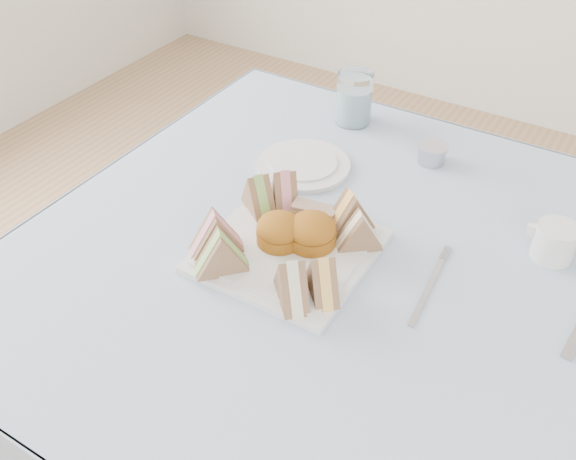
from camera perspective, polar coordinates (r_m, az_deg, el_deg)
The scene contains 19 objects.
table at distance 1.33m, azimuth 3.71°, elevation -14.50°, with size 0.90×0.90×0.74m, color brown.
tablecloth at distance 1.05m, azimuth 4.53°, elevation -2.42°, with size 1.02×1.02×0.01m, color #93A7C8.
serving_plate at distance 1.05m, azimuth 0.00°, elevation -1.86°, with size 0.26×0.26×0.01m, color silver.
sandwich_fl_a at distance 1.02m, azimuth -6.43°, elevation -0.16°, with size 0.09×0.04×0.08m, color #94674A, non-canonical shape.
sandwich_fl_b at distance 0.99m, azimuth -5.98°, elevation -1.86°, with size 0.09×0.04×0.08m, color #94674A, non-canonical shape.
sandwich_fr_a at distance 0.95m, azimuth 3.07°, elevation -4.08°, with size 0.08×0.04×0.07m, color #94674A, non-canonical shape.
sandwich_fr_b at distance 0.94m, azimuth 0.33°, elevation -4.49°, with size 0.08×0.04×0.07m, color #94674A, non-canonical shape.
sandwich_bl_a at distance 1.11m, azimuth -2.63°, elevation 3.33°, with size 0.08×0.04×0.07m, color #94674A, non-canonical shape.
sandwich_bl_b at distance 1.11m, azimuth -0.28°, elevation 3.70°, with size 0.08×0.04×0.07m, color #94674A, non-canonical shape.
sandwich_br_a at distance 1.03m, azimuth 6.36°, elevation 0.03°, with size 0.08×0.04×0.07m, color #94674A, non-canonical shape.
sandwich_br_b at distance 1.07m, azimuth 5.54°, elevation 1.72°, with size 0.09×0.04×0.08m, color #94674A, non-canonical shape.
scone_left at distance 1.04m, azimuth -0.76°, elevation -0.04°, with size 0.08×0.08×0.05m, color #9C6B11.
scone_right at distance 1.04m, azimuth 2.12°, elevation -0.13°, with size 0.08×0.08×0.05m, color #9C6B11.
pastry_slice at distance 1.09m, azimuth 2.34°, elevation 1.37°, with size 0.08×0.03×0.04m, color beige.
side_plate at distance 1.25m, azimuth 1.38°, elevation 5.78°, with size 0.18×0.18×0.01m, color silver.
water_glass at distance 1.39m, azimuth 5.90°, elevation 11.58°, with size 0.08×0.08×0.11m, color white.
tea_strainer at distance 1.29m, azimuth 12.67°, elevation 6.56°, with size 0.06×0.06×0.03m, color #AAA8B5.
fork at distance 1.01m, azimuth 12.28°, elevation -5.32°, with size 0.01×0.16×0.00m, color #AAA8B5.
creamer_jug at distance 1.12m, azimuth 22.63°, elevation -0.98°, with size 0.07×0.07×0.06m, color silver.
Camera 1 is at (0.34, -0.71, 1.44)m, focal length 40.00 mm.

